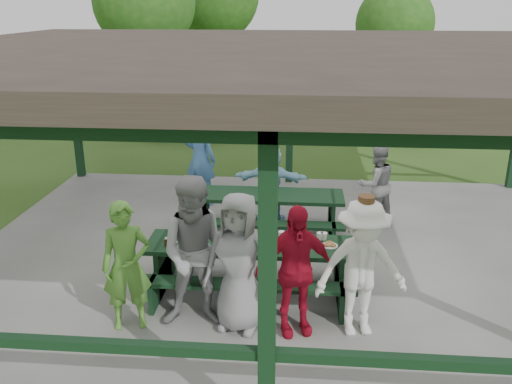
# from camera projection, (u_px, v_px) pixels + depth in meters

# --- Properties ---
(ground) EXTENTS (90.00, 90.00, 0.00)m
(ground) POSITION_uv_depth(u_px,v_px,m) (282.00, 261.00, 8.63)
(ground) COLOR #2E4F18
(ground) RESTS_ON ground
(concrete_slab) EXTENTS (10.00, 8.00, 0.10)m
(concrete_slab) POSITION_uv_depth(u_px,v_px,m) (282.00, 258.00, 8.62)
(concrete_slab) COLOR slate
(concrete_slab) RESTS_ON ground
(pavilion_structure) EXTENTS (10.60, 8.60, 3.24)m
(pavilion_structure) POSITION_uv_depth(u_px,v_px,m) (286.00, 58.00, 7.58)
(pavilion_structure) COLOR black
(pavilion_structure) RESTS_ON concrete_slab
(picnic_table_near) EXTENTS (2.78, 1.39, 0.75)m
(picnic_table_near) POSITION_uv_depth(u_px,v_px,m) (250.00, 261.00, 7.34)
(picnic_table_near) COLOR black
(picnic_table_near) RESTS_ON concrete_slab
(picnic_table_far) EXTENTS (2.61, 1.39, 0.75)m
(picnic_table_far) POSITION_uv_depth(u_px,v_px,m) (266.00, 209.00, 9.22)
(picnic_table_far) COLOR black
(picnic_table_far) RESTS_ON concrete_slab
(table_setting) EXTENTS (2.34, 0.45, 0.10)m
(table_setting) POSITION_uv_depth(u_px,v_px,m) (255.00, 240.00, 7.27)
(table_setting) COLOR white
(table_setting) RESTS_ON picnic_table_near
(contestant_green) EXTENTS (0.68, 0.55, 1.63)m
(contestant_green) POSITION_uv_depth(u_px,v_px,m) (127.00, 266.00, 6.48)
(contestant_green) COLOR #4E892F
(contestant_green) RESTS_ON concrete_slab
(contestant_grey_left) EXTENTS (0.99, 0.80, 1.92)m
(contestant_grey_left) POSITION_uv_depth(u_px,v_px,m) (198.00, 253.00, 6.48)
(contestant_grey_left) COLOR gray
(contestant_grey_left) RESTS_ON concrete_slab
(contestant_grey_mid) EXTENTS (0.95, 0.73, 1.75)m
(contestant_grey_mid) POSITION_uv_depth(u_px,v_px,m) (239.00, 263.00, 6.44)
(contestant_grey_mid) COLOR gray
(contestant_grey_mid) RESTS_ON concrete_slab
(contestant_red) EXTENTS (1.03, 0.66, 1.64)m
(contestant_red) POSITION_uv_depth(u_px,v_px,m) (295.00, 270.00, 6.38)
(contestant_red) COLOR #A60E24
(contestant_red) RESTS_ON concrete_slab
(contestant_white_fedora) EXTENTS (1.21, 0.84, 1.76)m
(contestant_white_fedora) POSITION_uv_depth(u_px,v_px,m) (361.00, 268.00, 6.34)
(contestant_white_fedora) COLOR silver
(contestant_white_fedora) RESTS_ON concrete_slab
(spectator_lblue) EXTENTS (1.37, 0.49, 1.46)m
(spectator_lblue) POSITION_uv_depth(u_px,v_px,m) (270.00, 182.00, 9.79)
(spectator_lblue) COLOR #97D1EA
(spectator_lblue) RESTS_ON concrete_slab
(spectator_blue) EXTENTS (0.80, 0.68, 1.86)m
(spectator_blue) POSITION_uv_depth(u_px,v_px,m) (200.00, 159.00, 10.51)
(spectator_blue) COLOR #3C689C
(spectator_blue) RESTS_ON concrete_slab
(spectator_grey) EXTENTS (0.88, 0.80, 1.47)m
(spectator_grey) POSITION_uv_depth(u_px,v_px,m) (376.00, 184.00, 9.65)
(spectator_grey) COLOR gray
(spectator_grey) RESTS_ON concrete_slab
(pickup_truck) EXTENTS (5.57, 3.64, 1.43)m
(pickup_truck) POSITION_uv_depth(u_px,v_px,m) (366.00, 111.00, 16.80)
(pickup_truck) COLOR silver
(pickup_truck) RESTS_ON ground
(farm_trailer) EXTENTS (4.16, 1.96, 1.45)m
(farm_trailer) POSITION_uv_depth(u_px,v_px,m) (187.00, 112.00, 16.63)
(farm_trailer) COLOR #1A4391
(farm_trailer) RESTS_ON ground
(tree_far_left) EXTENTS (3.69, 3.69, 5.77)m
(tree_far_left) POSITION_uv_depth(u_px,v_px,m) (144.00, 2.00, 19.48)
(tree_far_left) COLOR #332014
(tree_far_left) RESTS_ON ground
(tree_mid) EXTENTS (2.95, 2.95, 4.61)m
(tree_mid) POSITION_uv_depth(u_px,v_px,m) (395.00, 24.00, 20.51)
(tree_mid) COLOR #332014
(tree_mid) RESTS_ON ground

